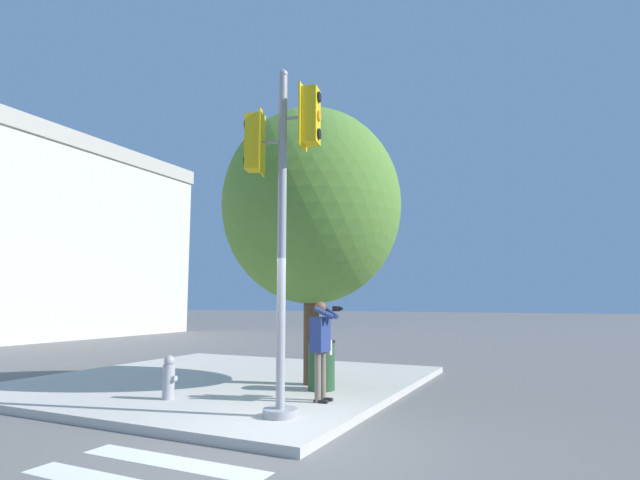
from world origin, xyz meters
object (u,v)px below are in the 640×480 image
(trash_bin, at_px, (321,365))
(traffic_signal_pole, at_px, (282,194))
(person_photographer, at_px, (321,341))
(fire_hydrant, at_px, (169,377))
(street_tree, at_px, (312,206))

(trash_bin, bearing_deg, traffic_signal_pole, -169.90)
(person_photographer, height_order, fire_hydrant, person_photographer)
(trash_bin, bearing_deg, fire_hydrant, 134.24)
(traffic_signal_pole, height_order, trash_bin, traffic_signal_pole)
(traffic_signal_pole, relative_size, person_photographer, 3.19)
(traffic_signal_pole, height_order, street_tree, street_tree)
(street_tree, height_order, fire_hydrant, street_tree)
(traffic_signal_pole, bearing_deg, street_tree, 17.32)
(person_photographer, distance_m, fire_hydrant, 2.76)
(street_tree, distance_m, fire_hydrant, 4.46)
(person_photographer, bearing_deg, fire_hydrant, 111.56)
(traffic_signal_pole, height_order, fire_hydrant, traffic_signal_pole)
(street_tree, bearing_deg, trash_bin, -136.70)
(street_tree, xyz_separation_m, trash_bin, (-0.49, -0.46, -3.26))
(street_tree, xyz_separation_m, fire_hydrant, (-2.47, 1.57, -3.36))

